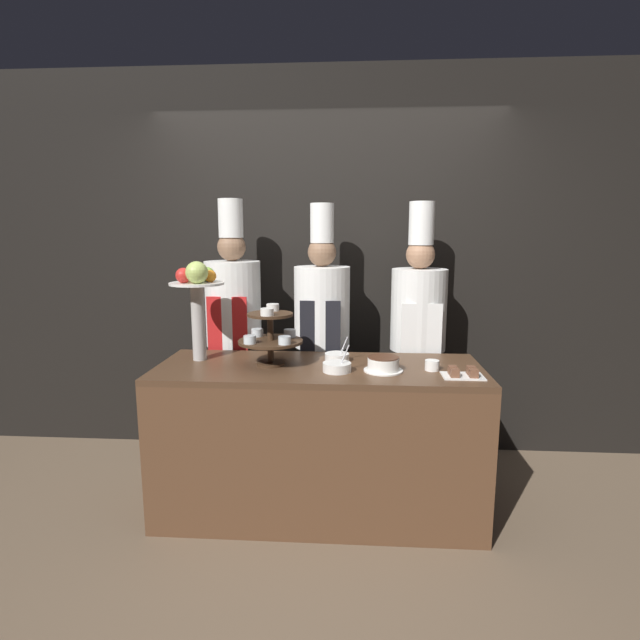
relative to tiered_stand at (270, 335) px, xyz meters
name	(u,v)px	position (x,y,z in m)	size (l,w,h in m)	color
ground_plane	(314,543)	(0.28, -0.35, -1.07)	(14.00, 14.00, 0.00)	brown
wall_back	(328,266)	(0.28, 0.94, 0.33)	(10.00, 0.06, 2.80)	black
buffet_counter	(319,439)	(0.28, -0.01, -0.62)	(1.86, 0.69, 0.89)	brown
tiered_stand	(270,335)	(0.00, 0.00, 0.00)	(0.37, 0.37, 0.34)	#3D2819
fruit_pedestal	(197,292)	(-0.44, 0.07, 0.23)	(0.32, 0.32, 0.59)	#B2ADA8
cake_round	(383,364)	(0.64, -0.09, -0.14)	(0.22, 0.22, 0.08)	white
cup_white	(432,365)	(0.91, -0.06, -0.15)	(0.08, 0.08, 0.06)	white
cake_square_tray	(463,373)	(1.06, -0.17, -0.16)	(0.22, 0.15, 0.05)	white
serving_bowl_near	(337,367)	(0.39, -0.12, -0.15)	(0.16, 0.16, 0.15)	white
serving_bowl_far	(337,357)	(0.38, 0.11, -0.15)	(0.14, 0.14, 0.15)	white
chef_left	(234,326)	(-0.35, 0.56, -0.06)	(0.38, 0.38, 1.86)	black
chef_center_left	(322,331)	(0.26, 0.56, -0.09)	(0.38, 0.38, 1.83)	#28282D
chef_center_right	(418,332)	(0.91, 0.56, -0.08)	(0.37, 0.37, 1.84)	#28282D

